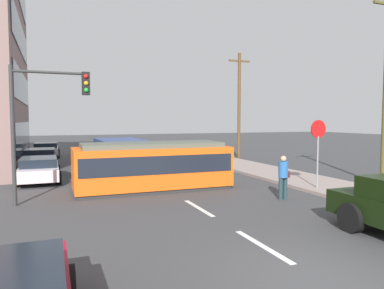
{
  "coord_description": "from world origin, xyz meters",
  "views": [
    {
      "loc": [
        -4.66,
        -5.24,
        3.02
      ],
      "look_at": [
        0.58,
        8.1,
        2.04
      ],
      "focal_mm": 33.68,
      "sensor_mm": 36.0,
      "label": 1
    }
  ],
  "objects_px": {
    "parked_sedan_furthest": "(46,149)",
    "stop_sign": "(318,140)",
    "pedestrian_crossing": "(283,175)",
    "parked_sedan_far": "(40,157)",
    "traffic_light_mast": "(45,108)",
    "streetcar_tram": "(152,165)",
    "city_bus": "(121,153)",
    "parked_sedan_mid": "(39,169)",
    "utility_pole_mid": "(239,104)"
  },
  "relations": [
    {
      "from": "traffic_light_mast",
      "to": "city_bus",
      "type": "bearing_deg",
      "value": 61.61
    },
    {
      "from": "parked_sedan_mid",
      "to": "traffic_light_mast",
      "type": "xyz_separation_m",
      "value": [
        0.41,
        -5.18,
        2.82
      ]
    },
    {
      "from": "traffic_light_mast",
      "to": "parked_sedan_furthest",
      "type": "bearing_deg",
      "value": 90.75
    },
    {
      "from": "parked_sedan_furthest",
      "to": "utility_pole_mid",
      "type": "bearing_deg",
      "value": -25.69
    },
    {
      "from": "parked_sedan_mid",
      "to": "parked_sedan_furthest",
      "type": "bearing_deg",
      "value": 89.19
    },
    {
      "from": "pedestrian_crossing",
      "to": "parked_sedan_furthest",
      "type": "distance_m",
      "value": 21.98
    },
    {
      "from": "parked_sedan_far",
      "to": "traffic_light_mast",
      "type": "distance_m",
      "value": 11.38
    },
    {
      "from": "parked_sedan_mid",
      "to": "parked_sedan_furthest",
      "type": "height_order",
      "value": "same"
    },
    {
      "from": "parked_sedan_far",
      "to": "parked_sedan_furthest",
      "type": "bearing_deg",
      "value": 87.59
    },
    {
      "from": "streetcar_tram",
      "to": "parked_sedan_far",
      "type": "bearing_deg",
      "value": 115.99
    },
    {
      "from": "traffic_light_mast",
      "to": "pedestrian_crossing",
      "type": "bearing_deg",
      "value": -17.27
    },
    {
      "from": "city_bus",
      "to": "parked_sedan_furthest",
      "type": "xyz_separation_m",
      "value": [
        -4.25,
        10.22,
        -0.44
      ]
    },
    {
      "from": "parked_sedan_mid",
      "to": "parked_sedan_far",
      "type": "relative_size",
      "value": 1.03
    },
    {
      "from": "pedestrian_crossing",
      "to": "traffic_light_mast",
      "type": "height_order",
      "value": "traffic_light_mast"
    },
    {
      "from": "parked_sedan_furthest",
      "to": "stop_sign",
      "type": "distance_m",
      "value": 22.3
    },
    {
      "from": "parked_sedan_furthest",
      "to": "pedestrian_crossing",
      "type": "bearing_deg",
      "value": -67.06
    },
    {
      "from": "city_bus",
      "to": "utility_pole_mid",
      "type": "relative_size",
      "value": 0.65
    },
    {
      "from": "city_bus",
      "to": "stop_sign",
      "type": "xyz_separation_m",
      "value": [
        6.65,
        -9.17,
        1.13
      ]
    },
    {
      "from": "parked_sedan_far",
      "to": "utility_pole_mid",
      "type": "bearing_deg",
      "value": -0.51
    },
    {
      "from": "parked_sedan_mid",
      "to": "pedestrian_crossing",
      "type": "bearing_deg",
      "value": -41.64
    },
    {
      "from": "pedestrian_crossing",
      "to": "stop_sign",
      "type": "relative_size",
      "value": 0.58
    },
    {
      "from": "streetcar_tram",
      "to": "parked_sedan_mid",
      "type": "relative_size",
      "value": 1.55
    },
    {
      "from": "utility_pole_mid",
      "to": "streetcar_tram",
      "type": "bearing_deg",
      "value": -134.76
    },
    {
      "from": "parked_sedan_far",
      "to": "traffic_light_mast",
      "type": "height_order",
      "value": "traffic_light_mast"
    },
    {
      "from": "streetcar_tram",
      "to": "pedestrian_crossing",
      "type": "xyz_separation_m",
      "value": [
        4.07,
        -3.81,
        -0.11
      ]
    },
    {
      "from": "stop_sign",
      "to": "traffic_light_mast",
      "type": "height_order",
      "value": "traffic_light_mast"
    },
    {
      "from": "parked_sedan_mid",
      "to": "traffic_light_mast",
      "type": "bearing_deg",
      "value": -85.48
    },
    {
      "from": "pedestrian_crossing",
      "to": "parked_sedan_mid",
      "type": "height_order",
      "value": "pedestrian_crossing"
    },
    {
      "from": "pedestrian_crossing",
      "to": "utility_pole_mid",
      "type": "height_order",
      "value": "utility_pole_mid"
    },
    {
      "from": "parked_sedan_mid",
      "to": "parked_sedan_furthest",
      "type": "relative_size",
      "value": 0.98
    },
    {
      "from": "pedestrian_crossing",
      "to": "utility_pole_mid",
      "type": "distance_m",
      "value": 14.93
    },
    {
      "from": "city_bus",
      "to": "parked_sedan_far",
      "type": "bearing_deg",
      "value": 141.71
    },
    {
      "from": "city_bus",
      "to": "parked_sedan_mid",
      "type": "height_order",
      "value": "city_bus"
    },
    {
      "from": "city_bus",
      "to": "stop_sign",
      "type": "height_order",
      "value": "stop_sign"
    },
    {
      "from": "parked_sedan_furthest",
      "to": "traffic_light_mast",
      "type": "height_order",
      "value": "traffic_light_mast"
    },
    {
      "from": "city_bus",
      "to": "parked_sedan_furthest",
      "type": "distance_m",
      "value": 11.07
    },
    {
      "from": "parked_sedan_far",
      "to": "traffic_light_mast",
      "type": "xyz_separation_m",
      "value": [
        0.51,
        -11.01,
        2.82
      ]
    },
    {
      "from": "parked_sedan_mid",
      "to": "stop_sign",
      "type": "xyz_separation_m",
      "value": [
        11.08,
        -6.92,
        1.57
      ]
    },
    {
      "from": "parked_sedan_furthest",
      "to": "traffic_light_mast",
      "type": "bearing_deg",
      "value": -89.25
    },
    {
      "from": "streetcar_tram",
      "to": "parked_sedan_furthest",
      "type": "relative_size",
      "value": 1.51
    },
    {
      "from": "streetcar_tram",
      "to": "parked_sedan_mid",
      "type": "xyz_separation_m",
      "value": [
        -4.67,
        3.96,
        -0.43
      ]
    },
    {
      "from": "streetcar_tram",
      "to": "parked_sedan_mid",
      "type": "bearing_deg",
      "value": 139.68
    },
    {
      "from": "streetcar_tram",
      "to": "stop_sign",
      "type": "relative_size",
      "value": 2.31
    },
    {
      "from": "parked_sedan_far",
      "to": "streetcar_tram",
      "type": "bearing_deg",
      "value": -64.01
    },
    {
      "from": "stop_sign",
      "to": "utility_pole_mid",
      "type": "bearing_deg",
      "value": 75.91
    },
    {
      "from": "traffic_light_mast",
      "to": "utility_pole_mid",
      "type": "bearing_deg",
      "value": 38.18
    },
    {
      "from": "parked_sedan_mid",
      "to": "stop_sign",
      "type": "height_order",
      "value": "stop_sign"
    },
    {
      "from": "pedestrian_crossing",
      "to": "parked_sedan_far",
      "type": "height_order",
      "value": "pedestrian_crossing"
    },
    {
      "from": "traffic_light_mast",
      "to": "streetcar_tram",
      "type": "bearing_deg",
      "value": 15.99
    },
    {
      "from": "parked_sedan_far",
      "to": "stop_sign",
      "type": "relative_size",
      "value": 1.46
    }
  ]
}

